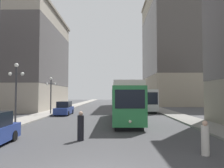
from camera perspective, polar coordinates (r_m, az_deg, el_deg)
The scene contains 11 objects.
sidewalk_left at distance 48.17m, azimuth -10.83°, elevation -5.88°, with size 2.78×120.00×0.15m, color gray.
sidewalk_right at distance 47.90m, azimuth 10.19°, elevation -5.90°, with size 2.78×120.00×0.15m, color gray.
streetcar at distance 22.55m, azimuth 3.38°, elevation -4.48°, with size 2.74×13.43×3.89m.
transit_bus at distance 36.07m, azimuth 8.51°, elevation -4.02°, with size 2.67×11.39×3.45m.
parked_car_left_near at distance 30.12m, azimuth -12.52°, elevation -6.36°, with size 1.92×4.76×1.82m.
pedestrian_crossing_near at distance 11.08m, azimuth 23.42°, elevation -13.24°, with size 0.36×0.36×1.59m.
pedestrian_crossing_far at distance 13.45m, azimuth -8.29°, elevation -11.15°, with size 0.40×0.40×1.77m.
lamp_post_left_near at distance 20.84m, azimuth -24.03°, elevation 0.02°, with size 1.41×0.36×5.40m.
lamp_post_left_far at distance 30.73m, azimuth -15.85°, elevation -1.39°, with size 1.41×0.36×4.96m.
building_left_midblock at distance 45.11m, azimuth -23.34°, elevation 5.96°, with size 15.24×20.50×18.33m.
building_right_midblock at distance 62.31m, azimuth 16.68°, elevation 9.28°, with size 16.04×24.39×30.25m.
Camera 1 is at (0.74, -7.15, 2.81)m, focal length 34.58 mm.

